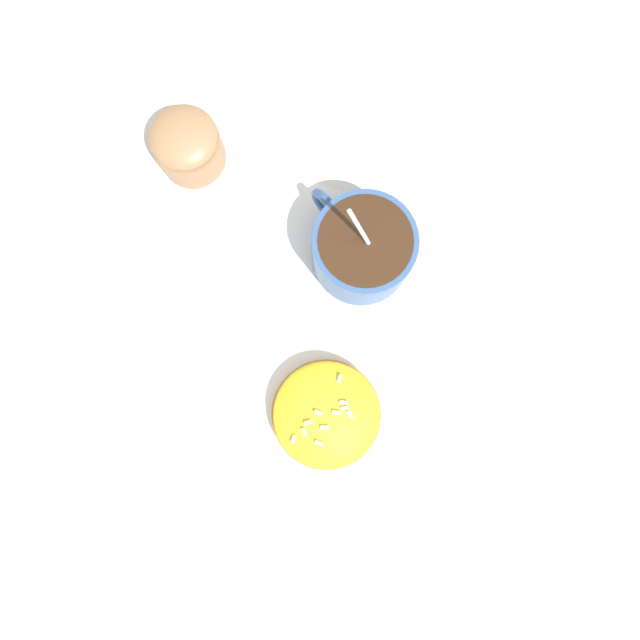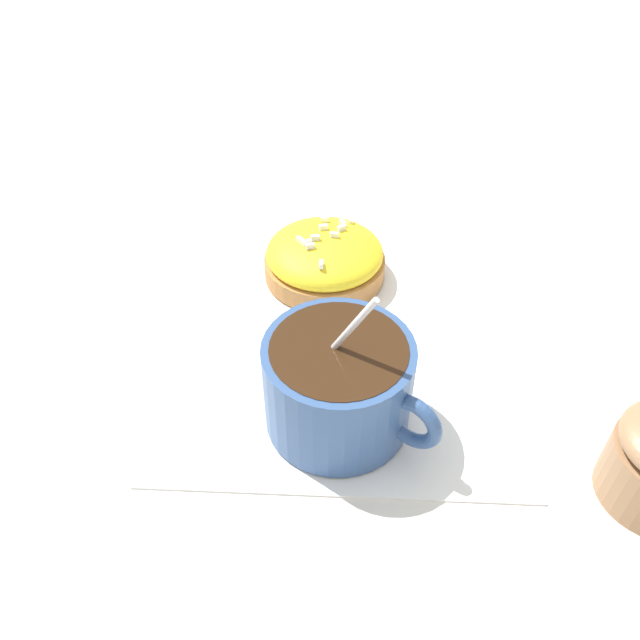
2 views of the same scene
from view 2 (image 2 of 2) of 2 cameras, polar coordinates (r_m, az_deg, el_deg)
name	(u,v)px [view 2 (image 2 of 2)]	position (r m, az deg, el deg)	size (l,w,h in m)	color
ground_plane	(341,338)	(0.48, 1.98, -1.65)	(3.00, 3.00, 0.00)	silver
paper_napkin	(342,337)	(0.47, 1.98, -1.52)	(0.30, 0.28, 0.00)	white
coffee_cup	(340,382)	(0.39, 1.80, -5.70)	(0.10, 0.11, 0.11)	#335184
frosted_pastry	(325,258)	(0.52, 0.42, 5.73)	(0.10, 0.10, 0.04)	#B2753D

